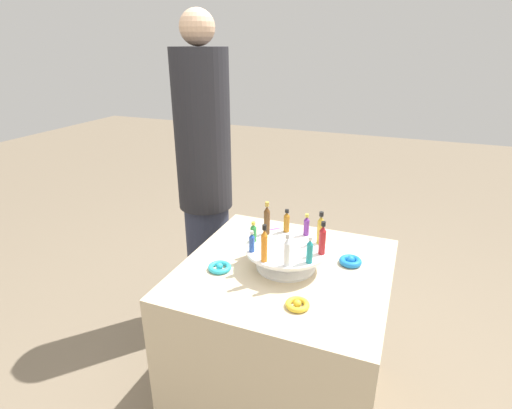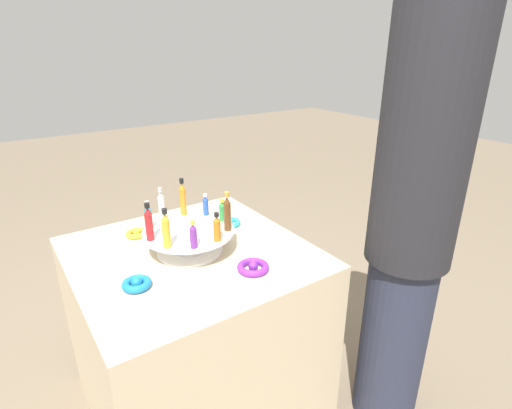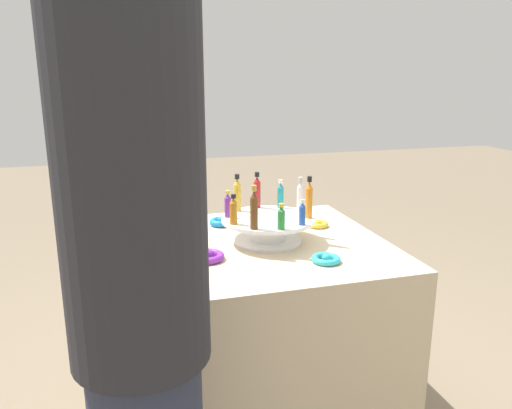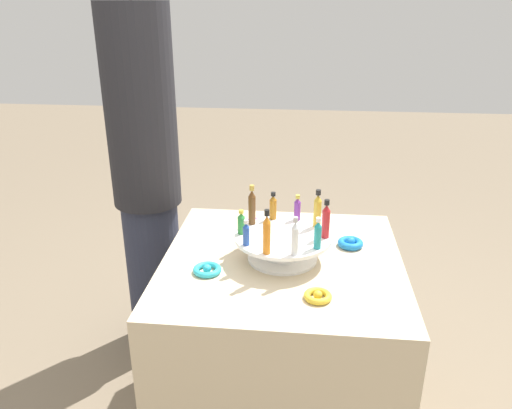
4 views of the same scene
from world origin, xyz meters
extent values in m
plane|color=#756651|center=(0.00, 0.00, 0.00)|extent=(12.00, 12.00, 0.00)
cube|color=beige|center=(0.00, 0.00, 0.36)|extent=(0.80, 0.80, 0.72)
cylinder|color=white|center=(0.00, 0.00, 0.72)|extent=(0.23, 0.23, 0.01)
cylinder|color=white|center=(0.00, 0.00, 0.76)|extent=(0.12, 0.12, 0.07)
cylinder|color=white|center=(0.00, 0.00, 0.80)|extent=(0.32, 0.32, 0.01)
cylinder|color=#234CAD|center=(-0.08, 0.11, 0.83)|extent=(0.02, 0.02, 0.06)
cone|color=#234CAD|center=(-0.08, 0.11, 0.87)|extent=(0.02, 0.02, 0.01)
cylinder|color=silver|center=(-0.08, 0.11, 0.88)|extent=(0.01, 0.01, 0.01)
cylinder|color=orange|center=(-0.13, 0.04, 0.86)|extent=(0.02, 0.02, 0.10)
cone|color=orange|center=(-0.13, 0.04, 0.92)|extent=(0.02, 0.02, 0.02)
cylinder|color=black|center=(-0.13, 0.04, 0.94)|extent=(0.02, 0.02, 0.02)
cylinder|color=silver|center=(-0.13, -0.04, 0.85)|extent=(0.02, 0.02, 0.09)
cone|color=silver|center=(-0.13, -0.04, 0.90)|extent=(0.02, 0.02, 0.02)
cylinder|color=#B2B2B7|center=(-0.13, -0.04, 0.92)|extent=(0.01, 0.01, 0.02)
cylinder|color=teal|center=(-0.08, -0.11, 0.84)|extent=(0.02, 0.02, 0.07)
cone|color=teal|center=(-0.08, -0.11, 0.89)|extent=(0.02, 0.02, 0.02)
cylinder|color=silver|center=(-0.08, -0.11, 0.90)|extent=(0.02, 0.02, 0.01)
cylinder|color=#B21E23|center=(0.00, -0.14, 0.85)|extent=(0.03, 0.03, 0.09)
cone|color=#B21E23|center=(0.00, -0.14, 0.91)|extent=(0.02, 0.02, 0.02)
cylinder|color=black|center=(0.00, -0.14, 0.93)|extent=(0.02, 0.02, 0.02)
cylinder|color=gold|center=(0.08, -0.11, 0.85)|extent=(0.03, 0.03, 0.10)
cone|color=gold|center=(0.08, -0.11, 0.91)|extent=(0.02, 0.02, 0.02)
cylinder|color=black|center=(0.08, -0.11, 0.93)|extent=(0.02, 0.02, 0.02)
cylinder|color=#702D93|center=(0.13, -0.04, 0.84)|extent=(0.02, 0.02, 0.07)
cone|color=#702D93|center=(0.13, -0.04, 0.88)|extent=(0.02, 0.02, 0.01)
cylinder|color=gold|center=(0.13, -0.04, 0.89)|extent=(0.02, 0.02, 0.01)
cylinder|color=#AD6B19|center=(0.13, 0.04, 0.84)|extent=(0.03, 0.03, 0.07)
cone|color=#AD6B19|center=(0.13, 0.04, 0.88)|extent=(0.02, 0.02, 0.02)
cylinder|color=black|center=(0.13, 0.04, 0.90)|extent=(0.02, 0.02, 0.01)
cylinder|color=brown|center=(0.08, 0.11, 0.85)|extent=(0.03, 0.03, 0.10)
cone|color=brown|center=(0.08, 0.11, 0.92)|extent=(0.02, 0.02, 0.02)
cylinder|color=#B79338|center=(0.08, 0.11, 0.94)|extent=(0.02, 0.02, 0.02)
cylinder|color=#288438|center=(0.00, 0.14, 0.83)|extent=(0.02, 0.02, 0.06)
cone|color=#288438|center=(0.00, 0.14, 0.87)|extent=(0.02, 0.02, 0.01)
cylinder|color=gold|center=(0.00, 0.14, 0.88)|extent=(0.02, 0.02, 0.01)
torus|color=purple|center=(0.23, 0.12, 0.73)|extent=(0.11, 0.11, 0.02)
sphere|color=purple|center=(0.23, 0.12, 0.73)|extent=(0.03, 0.03, 0.03)
torus|color=#2DB7CC|center=(-0.12, 0.23, 0.73)|extent=(0.09, 0.09, 0.02)
sphere|color=#2DB7CC|center=(-0.12, 0.23, 0.73)|extent=(0.03, 0.03, 0.03)
torus|color=gold|center=(-0.23, -0.12, 0.73)|extent=(0.08, 0.08, 0.02)
sphere|color=gold|center=(-0.23, -0.12, 0.73)|extent=(0.03, 0.03, 0.03)
torus|color=blue|center=(0.12, -0.23, 0.73)|extent=(0.09, 0.09, 0.03)
sphere|color=blue|center=(0.12, -0.23, 0.73)|extent=(0.04, 0.04, 0.04)
cylinder|color=#282D42|center=(0.47, 0.61, 0.36)|extent=(0.25, 0.25, 0.71)
cylinder|color=#232328|center=(0.47, 0.61, 1.12)|extent=(0.29, 0.29, 0.81)
camera|label=1|loc=(-1.32, -0.40, 1.54)|focal=28.00mm
camera|label=2|loc=(1.18, -0.52, 1.41)|focal=28.00mm
camera|label=3|loc=(0.49, 1.57, 1.29)|focal=35.00mm
camera|label=4|loc=(-1.49, -0.06, 1.53)|focal=35.00mm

